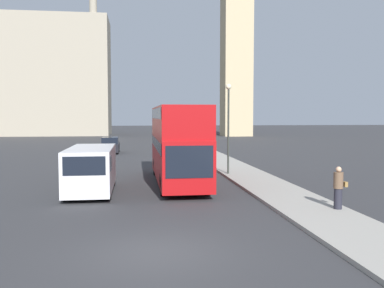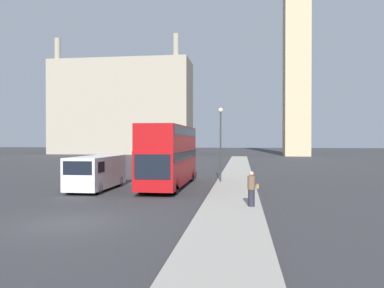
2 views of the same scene
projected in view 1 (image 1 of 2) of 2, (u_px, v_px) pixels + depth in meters
ground_plane at (154, 253)px, 11.95m from camera, size 300.00×300.00×0.00m
sidewalk_strip at (370, 241)px, 12.80m from camera, size 2.91×120.00×0.15m
building_block_distant at (21, 77)px, 81.78m from camera, size 33.48×11.43×27.42m
red_double_decker_bus at (178, 141)px, 23.95m from camera, size 2.45×10.54×4.31m
white_van at (91, 169)px, 21.07m from camera, size 2.15×5.88×2.25m
pedestrian at (338, 188)px, 16.81m from camera, size 0.53×0.37×1.68m
street_lamp at (228, 115)px, 26.84m from camera, size 0.36×0.36×5.66m
parked_sedan at (110, 146)px, 43.82m from camera, size 1.81×4.62×1.61m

